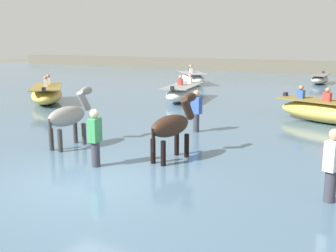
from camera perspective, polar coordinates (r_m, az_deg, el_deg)
name	(u,v)px	position (r m, az deg, el deg)	size (l,w,h in m)	color
ground_plane	(86,195)	(8.52, -11.64, -9.62)	(120.00, 120.00, 0.00)	#666051
water_surface	(253,115)	(16.92, 12.05, 1.59)	(90.00, 90.00, 0.29)	slate
horse_lead_dark_bay	(172,127)	(9.53, 0.61, -0.17)	(0.61, 1.71, 1.86)	#382319
horse_trailing_grey	(69,117)	(11.06, -14.00, 1.20)	(0.49, 1.71, 1.87)	gray
boat_distant_west	(328,111)	(15.20, 21.92, 1.95)	(3.85, 2.35, 1.27)	gold
boat_mid_channel	(320,79)	(29.73, 20.93, 6.30)	(1.20, 3.01, 0.78)	#B2AD9E
boat_far_inshore	(47,94)	(19.65, -16.96, 4.35)	(3.67, 3.68, 1.27)	gold
boat_far_offshore	(183,93)	(19.60, 2.19, 4.79)	(2.20, 4.05, 1.24)	silver
boat_mid_outer	(193,78)	(27.41, 3.54, 6.83)	(3.48, 3.71, 1.28)	silver
person_wading_close	(332,171)	(7.61, 22.40, -5.98)	(0.28, 0.36, 1.63)	#383842
person_onlooker_left	(196,114)	(12.63, 4.07, 1.72)	(0.34, 0.24, 1.63)	#383842
person_wading_mid	(95,142)	(9.18, -10.40, -2.30)	(0.26, 0.35, 1.63)	#383842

